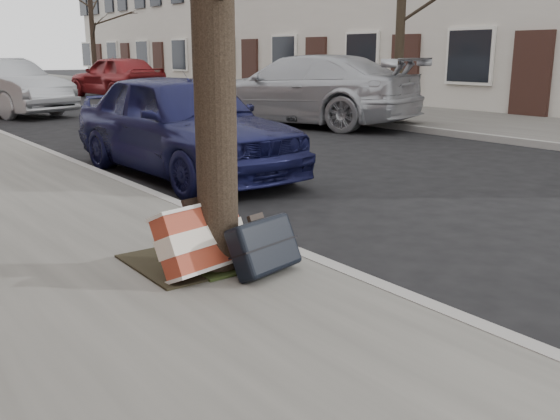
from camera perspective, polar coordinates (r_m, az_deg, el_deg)
ground at (r=5.06m, az=19.69°, el=-4.88°), size 120.00×120.00×0.00m
far_sidewalk at (r=21.27m, az=-2.60°, el=10.05°), size 4.00×70.00×0.12m
dirt_patch at (r=4.55m, az=-7.91°, el=-4.55°), size 0.85×0.85×0.02m
suitcase_red at (r=4.24m, az=-7.18°, el=-2.65°), size 0.68×0.46×0.48m
suitcase_navy at (r=4.19m, az=-1.48°, el=-3.27°), size 0.57×0.41×0.40m
car_near_front at (r=8.34m, az=-8.89°, el=7.81°), size 1.72×4.04×1.36m
car_near_mid at (r=17.99m, az=-24.07°, el=10.24°), size 2.85×4.67×1.45m
car_far_front at (r=14.24m, az=2.07°, el=10.91°), size 3.85×5.75×1.55m
car_far_back at (r=23.81m, az=-14.76°, el=11.73°), size 2.38×4.66×1.52m
tree_far_a at (r=15.39m, az=11.00°, el=17.11°), size 0.22×0.22×4.63m
tree_far_b at (r=23.26m, az=-7.90°, el=17.16°), size 0.22×0.22×5.46m
tree_far_c at (r=32.39m, az=-16.80°, el=15.59°), size 0.23×0.23×5.19m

